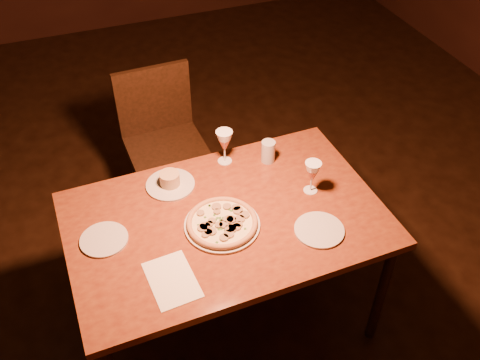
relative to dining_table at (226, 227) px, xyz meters
name	(u,v)px	position (x,y,z in m)	size (l,w,h in m)	color
floor	(193,322)	(-0.19, 0.02, -0.66)	(7.00, 7.00, 0.00)	#321C10
dining_table	(226,227)	(0.00, 0.00, 0.00)	(1.36, 0.89, 0.72)	brown
chair_far	(163,138)	(-0.05, 0.92, -0.15)	(0.44, 0.44, 0.89)	black
pizza_plate	(222,223)	(-0.03, -0.04, 0.08)	(0.32, 0.32, 0.03)	silver
ramekin_saucer	(170,182)	(-0.17, 0.28, 0.09)	(0.22, 0.22, 0.07)	silver
wine_glass_far	(225,147)	(0.12, 0.35, 0.15)	(0.08, 0.08, 0.18)	#C76853
wine_glass_right	(312,177)	(0.41, 0.02, 0.14)	(0.07, 0.07, 0.16)	#C76853
water_tumbler	(268,151)	(0.32, 0.29, 0.12)	(0.07, 0.07, 0.11)	#B5BEC6
side_plate_left	(104,239)	(-0.51, 0.05, 0.07)	(0.20, 0.20, 0.01)	silver
side_plate_near	(319,230)	(0.34, -0.21, 0.07)	(0.21, 0.21, 0.01)	silver
menu_card	(172,280)	(-0.30, -0.24, 0.06)	(0.17, 0.25, 0.00)	white
pendant_light	(221,11)	(0.00, 0.00, 0.98)	(0.12, 0.12, 0.12)	#FB7A46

